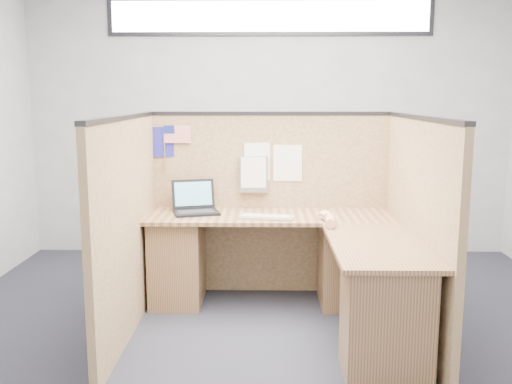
{
  "coord_description": "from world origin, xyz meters",
  "views": [
    {
      "loc": [
        -0.05,
        -3.73,
        1.66
      ],
      "look_at": [
        -0.11,
        0.5,
        0.94
      ],
      "focal_mm": 40.0,
      "sensor_mm": 36.0,
      "label": 1
    }
  ],
  "objects_px": {
    "l_desk": "(296,271)",
    "laptop": "(197,204)",
    "mouse": "(325,217)",
    "keyboard": "(266,217)"
  },
  "relations": [
    {
      "from": "laptop",
      "to": "keyboard",
      "type": "distance_m",
      "value": 0.62
    },
    {
      "from": "l_desk",
      "to": "mouse",
      "type": "height_order",
      "value": "mouse"
    },
    {
      "from": "mouse",
      "to": "keyboard",
      "type": "bearing_deg",
      "value": 177.93
    },
    {
      "from": "keyboard",
      "to": "mouse",
      "type": "xyz_separation_m",
      "value": [
        0.45,
        -0.02,
        0.01
      ]
    },
    {
      "from": "laptop",
      "to": "mouse",
      "type": "xyz_separation_m",
      "value": [
        1.0,
        -0.27,
        -0.04
      ]
    },
    {
      "from": "l_desk",
      "to": "laptop",
      "type": "distance_m",
      "value": 1.0
    },
    {
      "from": "l_desk",
      "to": "mouse",
      "type": "xyz_separation_m",
      "value": [
        0.23,
        0.21,
        0.36
      ]
    },
    {
      "from": "l_desk",
      "to": "laptop",
      "type": "height_order",
      "value": "laptop"
    },
    {
      "from": "keyboard",
      "to": "mouse",
      "type": "relative_size",
      "value": 4.08
    },
    {
      "from": "l_desk",
      "to": "mouse",
      "type": "bearing_deg",
      "value": 43.12
    }
  ]
}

